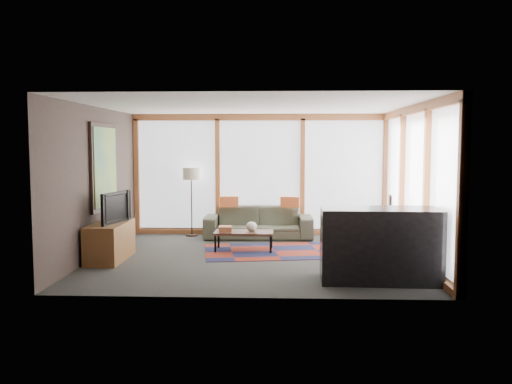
{
  "coord_description": "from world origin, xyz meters",
  "views": [
    {
      "loc": [
        0.4,
        -9.23,
        1.94
      ],
      "look_at": [
        0.0,
        0.4,
        1.1
      ],
      "focal_mm": 38.0,
      "sensor_mm": 36.0,
      "label": 1
    }
  ],
  "objects_px": {
    "bar_counter": "(380,245)",
    "bookshelf": "(392,240)",
    "floor_lamp": "(192,202)",
    "tv_console": "(110,241)",
    "coffee_table": "(244,241)",
    "television": "(111,207)",
    "sofa": "(258,222)"
  },
  "relations": [
    {
      "from": "floor_lamp",
      "to": "tv_console",
      "type": "xyz_separation_m",
      "value": [
        -0.99,
        -2.47,
        -0.41
      ]
    },
    {
      "from": "tv_console",
      "to": "television",
      "type": "xyz_separation_m",
      "value": [
        0.03,
        0.02,
        0.58
      ]
    },
    {
      "from": "sofa",
      "to": "bar_counter",
      "type": "xyz_separation_m",
      "value": [
        1.86,
        -3.52,
        0.2
      ]
    },
    {
      "from": "sofa",
      "to": "bar_counter",
      "type": "bearing_deg",
      "value": -63.39
    },
    {
      "from": "floor_lamp",
      "to": "coffee_table",
      "type": "relative_size",
      "value": 1.36
    },
    {
      "from": "bookshelf",
      "to": "floor_lamp",
      "type": "bearing_deg",
      "value": 155.56
    },
    {
      "from": "sofa",
      "to": "coffee_table",
      "type": "relative_size",
      "value": 2.08
    },
    {
      "from": "coffee_table",
      "to": "tv_console",
      "type": "xyz_separation_m",
      "value": [
        -2.21,
        -0.89,
        0.14
      ]
    },
    {
      "from": "bar_counter",
      "to": "television",
      "type": "bearing_deg",
      "value": 165.24
    },
    {
      "from": "coffee_table",
      "to": "television",
      "type": "relative_size",
      "value": 1.17
    },
    {
      "from": "floor_lamp",
      "to": "bookshelf",
      "type": "height_order",
      "value": "floor_lamp"
    },
    {
      "from": "television",
      "to": "floor_lamp",
      "type": "bearing_deg",
      "value": -8.68
    },
    {
      "from": "floor_lamp",
      "to": "bar_counter",
      "type": "distance_m",
      "value": 4.97
    },
    {
      "from": "floor_lamp",
      "to": "bar_counter",
      "type": "bearing_deg",
      "value": -48.53
    },
    {
      "from": "coffee_table",
      "to": "bar_counter",
      "type": "relative_size",
      "value": 0.65
    },
    {
      "from": "floor_lamp",
      "to": "tv_console",
      "type": "height_order",
      "value": "floor_lamp"
    },
    {
      "from": "bookshelf",
      "to": "bar_counter",
      "type": "distance_m",
      "value": 2.06
    },
    {
      "from": "sofa",
      "to": "bookshelf",
      "type": "height_order",
      "value": "sofa"
    },
    {
      "from": "floor_lamp",
      "to": "tv_console",
      "type": "bearing_deg",
      "value": -111.82
    },
    {
      "from": "bookshelf",
      "to": "sofa",
      "type": "bearing_deg",
      "value": 147.45
    },
    {
      "from": "coffee_table",
      "to": "sofa",
      "type": "bearing_deg",
      "value": 81.23
    },
    {
      "from": "floor_lamp",
      "to": "bar_counter",
      "type": "xyz_separation_m",
      "value": [
        3.29,
        -3.72,
        -0.21
      ]
    },
    {
      "from": "sofa",
      "to": "coffee_table",
      "type": "xyz_separation_m",
      "value": [
        -0.21,
        -1.38,
        -0.15
      ]
    },
    {
      "from": "tv_console",
      "to": "television",
      "type": "distance_m",
      "value": 0.58
    },
    {
      "from": "tv_console",
      "to": "bookshelf",
      "type": "bearing_deg",
      "value": 8.3
    },
    {
      "from": "tv_console",
      "to": "bar_counter",
      "type": "height_order",
      "value": "bar_counter"
    },
    {
      "from": "bar_counter",
      "to": "bookshelf",
      "type": "bearing_deg",
      "value": 75.16
    },
    {
      "from": "television",
      "to": "bar_counter",
      "type": "distance_m",
      "value": 4.45
    },
    {
      "from": "coffee_table",
      "to": "tv_console",
      "type": "distance_m",
      "value": 2.38
    },
    {
      "from": "floor_lamp",
      "to": "bar_counter",
      "type": "height_order",
      "value": "floor_lamp"
    },
    {
      "from": "bookshelf",
      "to": "television",
      "type": "bearing_deg",
      "value": -171.84
    },
    {
      "from": "floor_lamp",
      "to": "coffee_table",
      "type": "distance_m",
      "value": 2.07
    }
  ]
}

